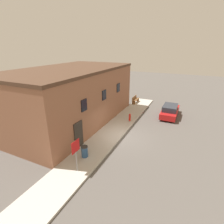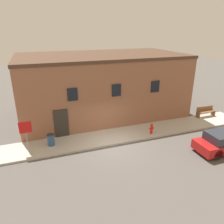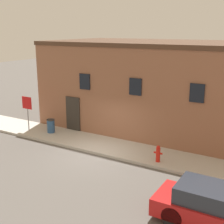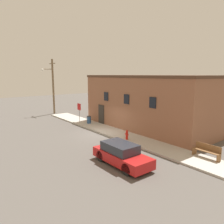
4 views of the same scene
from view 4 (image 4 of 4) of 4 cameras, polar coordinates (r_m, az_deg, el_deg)
The scene contains 9 objects.
ground_plane at distance 20.54m, azimuth -3.15°, elevation -5.72°, with size 80.00×80.00×0.00m, color #56514C.
sidewalk at distance 21.19m, azimuth -0.53°, elevation -5.03°, with size 23.10×2.34×0.14m.
brick_building at distance 23.16m, azimuth 10.69°, elevation 2.72°, with size 13.99×7.46×5.42m.
fire_hydrant at distance 18.28m, azimuth 3.90°, elevation -5.94°, with size 0.41×0.20×0.80m.
stop_sign at distance 25.14m, azimuth -8.57°, elevation 0.82°, with size 0.74×0.06×2.09m.
bench at distance 15.65m, azimuth 23.53°, elevation -9.32°, with size 1.75×0.44×0.88m.
trash_bin at distance 24.31m, azimuth -6.03°, elevation -2.00°, with size 0.47×0.47×0.81m.
utility_pole at distance 31.60m, azimuth -15.28°, elevation 6.85°, with size 1.80×1.71×7.56m.
parked_car at distance 13.64m, azimuth 2.45°, elevation -11.02°, with size 4.06×1.62×1.34m.
Camera 4 is at (16.34, -11.18, 5.49)m, focal length 35.00 mm.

